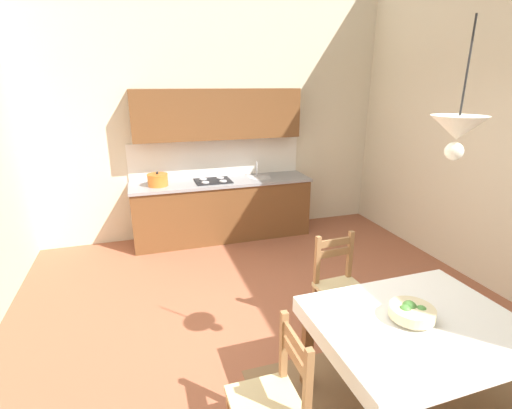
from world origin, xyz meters
TOP-DOWN VIEW (x-y plane):
  - ground_plane at (0.00, 0.00)m, footprint 5.81×6.37m
  - wall_back at (0.00, 2.95)m, footprint 5.81×0.12m
  - kitchen_cabinetry at (0.00, 2.62)m, footprint 2.65×0.63m
  - dining_table at (0.57, -0.96)m, footprint 1.39×1.07m
  - dining_chair_kitchen_side at (0.57, 0.03)m, footprint 0.44×0.44m
  - dining_chair_tv_side at (-0.50, -1.04)m, footprint 0.42×0.42m
  - fruit_bowl at (0.52, -0.95)m, footprint 0.30×0.30m
  - pendant_lamp at (0.68, -0.93)m, footprint 0.32×0.32m

SIDE VIEW (x-z plane):
  - ground_plane at x=0.00m, z-range -0.10..0.00m
  - dining_chair_kitchen_side at x=0.57m, z-range -0.02..0.91m
  - dining_chair_tv_side at x=-0.50m, z-range -0.02..0.91m
  - dining_table at x=0.57m, z-range 0.26..1.01m
  - fruit_bowl at x=0.52m, z-range 0.75..0.87m
  - kitchen_cabinetry at x=0.00m, z-range -0.24..1.96m
  - pendant_lamp at x=0.68m, z-range 1.61..2.42m
  - wall_back at x=0.00m, z-range 0.00..4.04m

